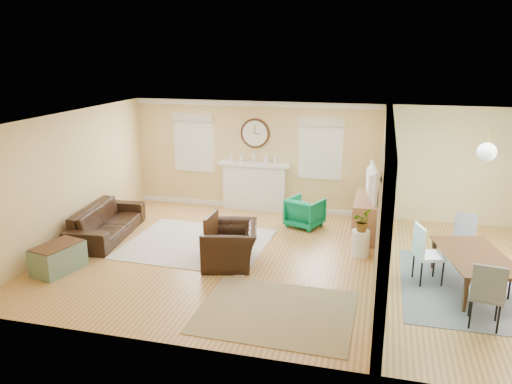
% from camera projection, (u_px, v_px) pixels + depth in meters
% --- Properties ---
extents(floor, '(9.00, 9.00, 0.00)m').
position_uv_depth(floor, '(294.00, 262.00, 9.10)').
color(floor, olive).
rests_on(floor, ground).
extents(wall_back, '(9.00, 0.02, 2.60)m').
position_uv_depth(wall_back, '(318.00, 159.00, 11.54)').
color(wall_back, '#DCB06B').
rests_on(wall_back, ground).
extents(wall_front, '(9.00, 0.02, 2.60)m').
position_uv_depth(wall_front, '(253.00, 262.00, 5.95)').
color(wall_front, '#DCB06B').
rests_on(wall_front, ground).
extents(wall_left, '(0.02, 6.00, 2.60)m').
position_uv_depth(wall_left, '(70.00, 178.00, 9.81)').
color(wall_left, '#DCB06B').
rests_on(wall_left, ground).
extents(ceiling, '(9.00, 6.00, 0.02)m').
position_uv_depth(ceiling, '(298.00, 120.00, 8.39)').
color(ceiling, white).
rests_on(ceiling, wall_back).
extents(partition, '(0.17, 6.00, 2.60)m').
position_uv_depth(partition, '(385.00, 193.00, 8.63)').
color(partition, '#DCB06B').
rests_on(partition, ground).
extents(fireplace, '(1.70, 0.30, 1.17)m').
position_uv_depth(fireplace, '(254.00, 186.00, 11.98)').
color(fireplace, white).
rests_on(fireplace, ground).
extents(wall_clock, '(0.70, 0.07, 0.70)m').
position_uv_depth(wall_clock, '(255.00, 133.00, 11.71)').
color(wall_clock, '#472710').
rests_on(wall_clock, wall_back).
extents(window_left, '(1.05, 0.13, 1.42)m').
position_uv_depth(window_left, '(193.00, 139.00, 12.12)').
color(window_left, white).
rests_on(window_left, wall_back).
extents(window_right, '(1.05, 0.13, 1.42)m').
position_uv_depth(window_right, '(321.00, 144.00, 11.39)').
color(window_right, white).
rests_on(window_right, wall_back).
extents(pendant, '(0.30, 0.30, 0.55)m').
position_uv_depth(pendant, '(487.00, 152.00, 7.78)').
color(pendant, gold).
rests_on(pendant, ceiling).
extents(rug_cream, '(2.79, 2.44, 0.01)m').
position_uv_depth(rug_cream, '(197.00, 244.00, 9.97)').
color(rug_cream, beige).
rests_on(rug_cream, floor).
extents(rug_jute, '(2.31, 1.91, 0.01)m').
position_uv_depth(rug_jute, '(276.00, 312.00, 7.38)').
color(rug_jute, tan).
rests_on(rug_jute, floor).
extents(rug_grey, '(2.24, 2.80, 0.01)m').
position_uv_depth(rug_grey, '(473.00, 288.00, 8.10)').
color(rug_grey, slate).
rests_on(rug_grey, floor).
extents(sofa, '(1.12, 2.30, 0.65)m').
position_uv_depth(sofa, '(107.00, 222.00, 10.29)').
color(sofa, black).
rests_on(sofa, floor).
extents(eames_chair, '(1.21, 1.31, 0.72)m').
position_uv_depth(eames_chair, '(230.00, 245.00, 8.97)').
color(eames_chair, black).
rests_on(eames_chair, floor).
extents(green_chair, '(0.90, 0.92, 0.65)m').
position_uv_depth(green_chair, '(305.00, 212.00, 10.88)').
color(green_chair, '#087D3D').
rests_on(green_chair, floor).
extents(trunk, '(0.71, 0.96, 0.50)m').
position_uv_depth(trunk, '(58.00, 258.00, 8.68)').
color(trunk, gray).
rests_on(trunk, floor).
extents(credenza, '(0.51, 1.50, 0.80)m').
position_uv_depth(credenza, '(366.00, 216.00, 10.37)').
color(credenza, '#A8714D').
rests_on(credenza, floor).
extents(tv, '(0.28, 1.19, 0.68)m').
position_uv_depth(tv, '(367.00, 182.00, 10.17)').
color(tv, black).
rests_on(tv, credenza).
extents(garden_stool, '(0.34, 0.34, 0.50)m').
position_uv_depth(garden_stool, '(360.00, 243.00, 9.34)').
color(garden_stool, white).
rests_on(garden_stool, floor).
extents(potted_plant, '(0.35, 0.39, 0.40)m').
position_uv_depth(potted_plant, '(362.00, 221.00, 9.21)').
color(potted_plant, '#337F33').
rests_on(potted_plant, garden_stool).
extents(dining_table, '(1.29, 1.86, 0.60)m').
position_uv_depth(dining_table, '(475.00, 272.00, 8.02)').
color(dining_table, '#472710').
rests_on(dining_table, floor).
extents(dining_chair_n, '(0.42, 0.42, 0.87)m').
position_uv_depth(dining_chair_n, '(465.00, 235.00, 9.05)').
color(dining_chair_n, slate).
rests_on(dining_chair_n, floor).
extents(dining_chair_s, '(0.49, 0.49, 0.98)m').
position_uv_depth(dining_chair_s, '(487.00, 288.00, 6.87)').
color(dining_chair_s, slate).
rests_on(dining_chair_s, floor).
extents(dining_chair_w, '(0.55, 0.55, 1.00)m').
position_uv_depth(dining_chair_w, '(430.00, 249.00, 8.17)').
color(dining_chair_w, white).
rests_on(dining_chair_w, floor).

